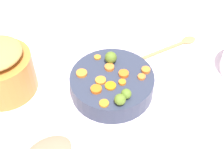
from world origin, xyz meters
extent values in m
cube|color=white|center=(0.00, 0.00, 0.01)|extent=(2.40, 2.40, 0.02)
cylinder|color=#30384C|center=(0.03, 0.01, 0.06)|extent=(0.29, 0.29, 0.07)
cylinder|color=#C57F36|center=(0.27, 0.29, 0.09)|extent=(0.22, 0.22, 0.14)
cylinder|color=orange|center=(0.01, 0.09, 0.10)|extent=(0.05, 0.05, 0.01)
cylinder|color=orange|center=(0.07, -0.01, 0.10)|extent=(0.04, 0.04, 0.01)
cylinder|color=orange|center=(-0.01, 0.00, 0.10)|extent=(0.03, 0.03, 0.01)
cylinder|color=orange|center=(-0.05, 0.10, 0.10)|extent=(0.04, 0.04, 0.01)
cylinder|color=orange|center=(0.04, 0.05, 0.10)|extent=(0.05, 0.05, 0.01)
cylinder|color=orange|center=(0.01, -0.03, 0.10)|extent=(0.04, 0.04, 0.01)
cylinder|color=orange|center=(0.10, 0.08, 0.10)|extent=(0.05, 0.05, 0.01)
cylinder|color=orange|center=(-0.03, -0.07, 0.10)|extent=(0.04, 0.04, 0.01)
cylinder|color=orange|center=(0.14, -0.01, 0.10)|extent=(0.03, 0.03, 0.01)
cylinder|color=orange|center=(0.00, 0.04, 0.10)|extent=(0.04, 0.04, 0.01)
cylinder|color=orange|center=(-0.02, -0.10, 0.10)|extent=(0.03, 0.03, 0.01)
sphere|color=#587725|center=(0.09, -0.03, 0.11)|extent=(0.04, 0.04, 0.04)
sphere|color=#5A7D27|center=(-0.07, 0.03, 0.11)|extent=(0.03, 0.03, 0.03)
sphere|color=#5B7C26|center=(-0.07, 0.06, 0.11)|extent=(0.04, 0.04, 0.04)
cube|color=#A58852|center=(0.08, -0.27, 0.02)|extent=(0.05, 0.24, 0.01)
ellipsoid|color=#A58852|center=(0.06, -0.41, 0.03)|extent=(0.05, 0.07, 0.01)
camera|label=1|loc=(-0.53, 0.44, 0.83)|focal=48.63mm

